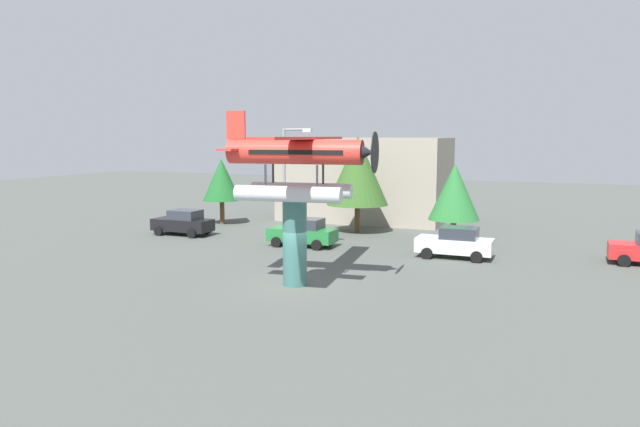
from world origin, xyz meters
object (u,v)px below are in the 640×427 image
Objects in this scene: car_near_black at (183,222)px; floatplane_monument at (297,163)px; tree_west at (222,180)px; tree_east at (358,171)px; car_far_white at (456,243)px; display_pedestal at (295,243)px; streetlight_primary at (287,180)px; storefront_building at (366,179)px; car_mid_green at (303,232)px; tree_center_back at (454,192)px.

floatplane_monument is at bearing 143.45° from car_near_black.
tree_east is at bearing 0.82° from tree_west.
display_pedestal is at bearing 57.67° from car_far_white.
streetlight_primary is 0.56× the size of storefront_building.
tree_east reaches higher than tree_west.
car_near_black is 9.43m from car_mid_green.
car_near_black is 1.00× the size of car_far_white.
tree_east is (1.32, 6.46, 3.51)m from car_mid_green.
display_pedestal is 0.77× the size of tree_center_back.
tree_east reaches higher than car_mid_green.
streetlight_primary is 1.42× the size of tree_center_back.
streetlight_primary is at bearing 117.94° from display_pedestal.
floatplane_monument is 15.73m from tree_east.
streetlight_primary is 15.06m from storefront_building.
display_pedestal is 8.21m from streetlight_primary.
streetlight_primary is 12.82m from tree_west.
floatplane_monument reaches higher than car_far_white.
floatplane_monument is 2.49× the size of car_far_white.
tree_center_back is (8.65, -8.39, -0.02)m from storefront_building.
tree_east is (11.04, 0.16, 0.94)m from tree_west.
floatplane_monument reaches higher than tree_center_back.
streetlight_primary reaches higher than tree_east.
car_mid_green is at bearing 175.50° from car_near_black.
car_mid_green is at bearing 105.79° from floatplane_monument.
floatplane_monument is at bearing -61.18° from streetlight_primary.
streetlight_primary is at bearing 12.41° from car_far_white.
streetlight_primary reaches higher than car_mid_green.
floatplane_monument reaches higher than car_mid_green.
display_pedestal is 0.38× the size of floatplane_monument.
display_pedestal is at bearing -81.47° from tree_east.
tree_west is at bearing 174.52° from tree_center_back.
tree_west is at bearing 131.05° from display_pedestal.
car_far_white is at bearing 57.67° from display_pedestal.
tree_east reaches higher than storefront_building.
car_mid_green is at bearing -89.07° from storefront_building.
car_mid_green is at bearing -32.97° from tree_west.
tree_east is (1.37, 8.54, 0.13)m from streetlight_primary.
streetlight_primary reaches higher than tree_center_back.
storefront_building is at bearing 103.26° from tree_east.
tree_center_back reaches higher than display_pedestal.
tree_center_back is at bearing -167.90° from car_near_black.
car_near_black is 6.14m from tree_west.
tree_center_back is at bearing -78.47° from car_far_white.
tree_east is 1.33× the size of tree_center_back.
display_pedestal is 0.94× the size of car_mid_green.
car_far_white is (5.72, 9.04, -1.09)m from display_pedestal.
storefront_building is at bearing 90.61° from streetlight_primary.
floatplane_monument is 2.49× the size of car_near_black.
tree_east reaches higher than car_far_white.
tree_west is at bearing 139.08° from streetlight_primary.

